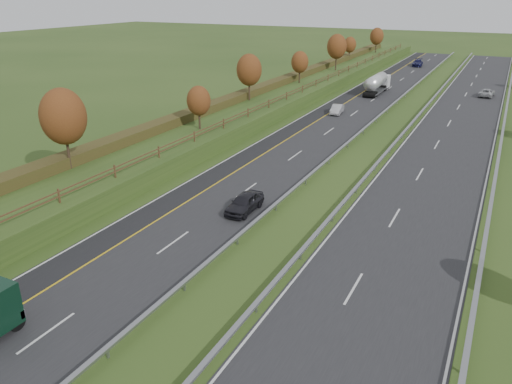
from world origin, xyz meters
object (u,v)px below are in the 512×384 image
(car_dark_near, at_px, (245,203))
(car_silver_mid, at_px, (337,109))
(road_tanker, at_px, (377,83))
(car_small_far, at_px, (418,63))
(car_oncoming, at_px, (487,93))

(car_dark_near, relative_size, car_silver_mid, 1.10)
(road_tanker, relative_size, car_small_far, 1.99)
(car_silver_mid, bearing_deg, road_tanker, 79.56)
(road_tanker, relative_size, car_dark_near, 2.40)
(car_small_far, bearing_deg, road_tanker, -95.86)
(car_oncoming, bearing_deg, car_silver_mid, 56.48)
(car_dark_near, height_order, car_small_far, car_small_far)
(road_tanker, xyz_separation_m, car_dark_near, (3.17, -58.43, -1.03))
(road_tanker, height_order, car_small_far, road_tanker)
(car_dark_near, height_order, car_silver_mid, car_dark_near)
(car_small_far, distance_m, car_oncoming, 38.95)
(road_tanker, bearing_deg, car_oncoming, 16.81)
(road_tanker, height_order, car_silver_mid, road_tanker)
(car_silver_mid, bearing_deg, car_dark_near, -90.03)
(car_silver_mid, bearing_deg, car_small_far, 81.78)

